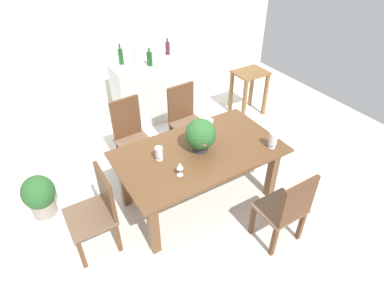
{
  "coord_description": "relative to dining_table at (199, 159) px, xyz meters",
  "views": [
    {
      "loc": [
        -1.54,
        -2.41,
        2.94
      ],
      "look_at": [
        0.01,
        0.15,
        0.72
      ],
      "focal_mm": 30.27,
      "sensor_mm": 36.0,
      "label": 1
    }
  ],
  "objects": [
    {
      "name": "side_table",
      "position": [
        1.81,
        1.31,
        -0.09
      ],
      "size": [
        0.53,
        0.44,
        0.76
      ],
      "color": "brown",
      "rests_on": "ground"
    },
    {
      "name": "wine_glass",
      "position": [
        -0.38,
        -0.23,
        0.24
      ],
      "size": [
        0.07,
        0.07,
        0.16
      ],
      "color": "silver",
      "rests_on": "dining_table"
    },
    {
      "name": "wine_bottle_dark",
      "position": [
        0.31,
        1.9,
        0.47
      ],
      "size": [
        0.08,
        0.08,
        0.27
      ],
      "color": "#194C1E",
      "rests_on": "kitchen_counter"
    },
    {
      "name": "chair_near_right",
      "position": [
        0.41,
        -0.99,
        -0.11
      ],
      "size": [
        0.46,
        0.41,
        0.93
      ],
      "rotation": [
        0.0,
        0.0,
        3.15
      ],
      "color": "brown",
      "rests_on": "ground"
    },
    {
      "name": "potted_plant_floor",
      "position": [
        -1.67,
        0.74,
        -0.34
      ],
      "size": [
        0.37,
        0.37,
        0.54
      ],
      "color": "#9E9384",
      "rests_on": "ground"
    },
    {
      "name": "chair_far_right",
      "position": [
        0.41,
        1.01,
        -0.09
      ],
      "size": [
        0.48,
        0.51,
        0.97
      ],
      "rotation": [
        0.0,
        0.0,
        0.07
      ],
      "color": "brown",
      "rests_on": "ground"
    },
    {
      "name": "wine_bottle_tall",
      "position": [
        0.2,
        2.16,
        0.46
      ],
      "size": [
        0.06,
        0.06,
        0.25
      ],
      "color": "#B2BFB7",
      "rests_on": "kitchen_counter"
    },
    {
      "name": "kitchen_counter",
      "position": [
        0.49,
        2.03,
        -0.13
      ],
      "size": [
        1.44,
        0.51,
        0.99
      ],
      "primitive_type": "cube",
      "color": "silver",
      "rests_on": "ground"
    },
    {
      "name": "crystal_vase_right",
      "position": [
        0.73,
        -0.37,
        0.23
      ],
      "size": [
        0.09,
        0.09,
        0.19
      ],
      "color": "silver",
      "rests_on": "dining_table"
    },
    {
      "name": "ground_plane",
      "position": [
        0.0,
        0.03,
        -0.62
      ],
      "size": [
        7.04,
        7.04,
        0.0
      ],
      "primitive_type": "plane",
      "color": "silver"
    },
    {
      "name": "chair_head_end",
      "position": [
        -1.19,
        0.0,
        -0.11
      ],
      "size": [
        0.45,
        0.48,
        0.91
      ],
      "rotation": [
        0.0,
        0.0,
        -1.57
      ],
      "color": "brown",
      "rests_on": "ground"
    },
    {
      "name": "back_wall",
      "position": [
        0.0,
        2.63,
        0.68
      ],
      "size": [
        6.4,
        0.1,
        2.6
      ],
      "primitive_type": "cube",
      "color": "white",
      "rests_on": "ground"
    },
    {
      "name": "crystal_vase_center_near",
      "position": [
        0.26,
        0.23,
        0.24
      ],
      "size": [
        0.11,
        0.11,
        0.19
      ],
      "color": "silver",
      "rests_on": "dining_table"
    },
    {
      "name": "wine_bottle_green",
      "position": [
        -0.03,
        2.17,
        0.49
      ],
      "size": [
        0.07,
        0.07,
        0.31
      ],
      "color": "#194C1E",
      "rests_on": "kitchen_counter"
    },
    {
      "name": "wine_bottle_amber",
      "position": [
        0.75,
        2.15,
        0.47
      ],
      "size": [
        0.07,
        0.07,
        0.26
      ],
      "color": "#511E28",
      "rests_on": "kitchen_counter"
    },
    {
      "name": "chair_far_left",
      "position": [
        -0.42,
        1.01,
        -0.08
      ],
      "size": [
        0.45,
        0.48,
        1.0
      ],
      "rotation": [
        0.0,
        0.0,
        0.06
      ],
      "color": "brown",
      "rests_on": "ground"
    },
    {
      "name": "dining_table",
      "position": [
        0.0,
        0.0,
        0.0
      ],
      "size": [
        1.84,
        1.05,
        0.74
      ],
      "color": "brown",
      "rests_on": "ground"
    },
    {
      "name": "crystal_vase_left",
      "position": [
        -0.45,
        0.1,
        0.21
      ],
      "size": [
        0.09,
        0.09,
        0.16
      ],
      "color": "silver",
      "rests_on": "dining_table"
    },
    {
      "name": "flower_centerpiece",
      "position": [
        0.02,
        0.01,
        0.32
      ],
      "size": [
        0.34,
        0.34,
        0.38
      ],
      "color": "#333338",
      "rests_on": "dining_table"
    }
  ]
}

